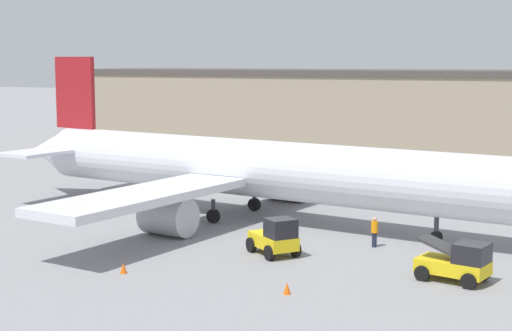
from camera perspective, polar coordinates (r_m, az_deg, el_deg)
name	(u,v)px	position (r m, az deg, el deg)	size (l,w,h in m)	color
ground_plane	(256,219)	(52.68, 0.00, -3.93)	(400.00, 400.00, 0.00)	gray
terminal_building	(460,112)	(91.83, 14.64, 3.77)	(94.13, 15.49, 9.49)	gray
airplane	(244,169)	(52.63, -0.88, -0.25)	(42.15, 33.84, 10.86)	silver
ground_crew_worker	(374,231)	(45.29, 8.61, -4.74)	(0.38, 0.38, 1.75)	#1E2338
baggage_tug	(275,237)	(42.89, 1.43, -5.26)	(3.46, 3.28, 2.15)	yellow
belt_loader_truck	(458,262)	(39.13, 14.47, -6.80)	(3.63, 2.63, 2.04)	yellow
safety_cone_near	(123,268)	(40.08, -9.62, -7.36)	(0.36, 0.36, 0.55)	#EF590F
safety_cone_far	(287,288)	(36.16, 2.27, -8.91)	(0.36, 0.36, 0.55)	#EF590F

